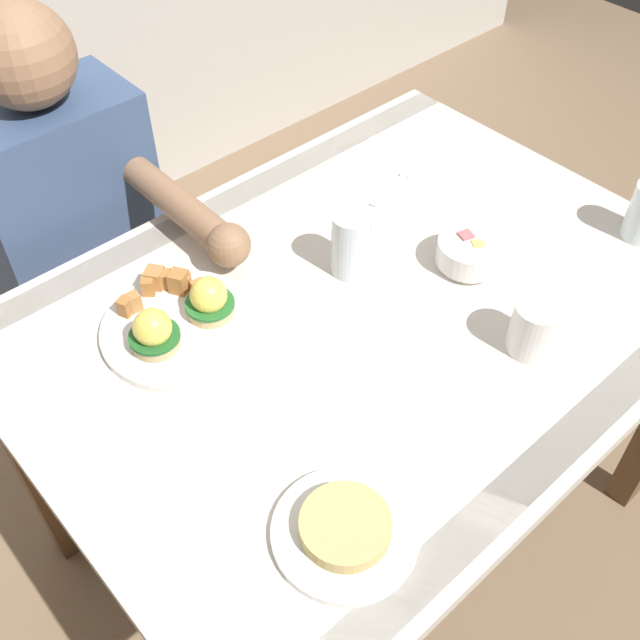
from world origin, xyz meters
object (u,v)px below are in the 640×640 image
Objects in this scene: eggs_benedict_plate at (180,319)px; diner_person at (84,237)px; fork at (395,184)px; side_plate at (345,530)px; fruit_bowl at (470,253)px; coffee_mug at (536,326)px; dining_table at (364,346)px; water_glass_near at (351,246)px.

diner_person is (0.04, 0.43, -0.11)m from eggs_benedict_plate.
side_plate reaches higher than fork.
diner_person is at bearing 124.56° from fruit_bowl.
coffee_mug is (0.41, -0.42, 0.03)m from eggs_benedict_plate.
coffee_mug reaches higher than fruit_bowl.
coffee_mug reaches higher than dining_table.
fork is at bearing 71.46° from coffee_mug.
eggs_benedict_plate is 2.18× the size of water_glass_near.
water_glass_near is at bearing 141.18° from fruit_bowl.
dining_table is 4.44× the size of eggs_benedict_plate.
water_glass_near reaches higher than dining_table.
eggs_benedict_plate is 0.58m from coffee_mug.
water_glass_near reaches higher than eggs_benedict_plate.
water_glass_near is 0.60m from diner_person.
water_glass_near is at bearing 45.74° from side_plate.
fork is (0.15, 0.46, -0.05)m from coffee_mug.
coffee_mug is 0.46m from side_plate.
diner_person is (-0.53, 0.39, -0.09)m from fork.
fork is at bearing 73.31° from fruit_bowl.
side_plate is (-0.46, -0.04, -0.04)m from coffee_mug.
side_plate is 0.90m from diner_person.
coffee_mug reaches higher than side_plate.
diner_person reaches higher than fork.
side_plate is at bearing -95.65° from diner_person.
fruit_bowl is at bearing -38.82° from water_glass_near.
fork is 0.28m from water_glass_near.
eggs_benedict_plate is 0.33m from water_glass_near.
fruit_bowl is 0.59m from side_plate.
water_glass_near is (-0.25, -0.12, 0.05)m from fork.
water_glass_near is at bearing 63.85° from dining_table.
coffee_mug is at bearing -74.71° from water_glass_near.
fork is 0.14× the size of diner_person.
diner_person reaches higher than fruit_bowl.
fruit_bowl is at bearing -106.69° from fork.
fork is at bearing 26.88° from water_glass_near.
fruit_bowl is 1.08× the size of coffee_mug.
side_plate is (-0.61, -0.50, 0.01)m from fork.
eggs_benedict_plate is at bearing 148.38° from dining_table.
eggs_benedict_plate is 0.56m from fork.
fruit_bowl is at bearing -12.99° from dining_table.
side_plate is 0.18× the size of diner_person.
eggs_benedict_plate is 0.45m from diner_person.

